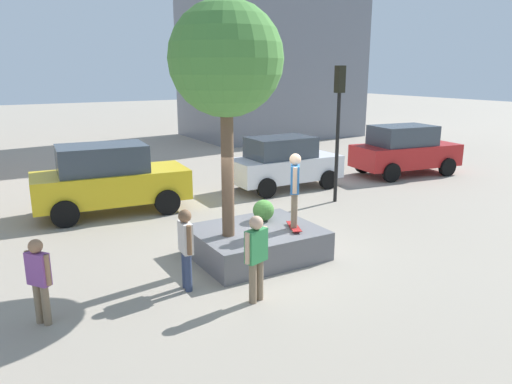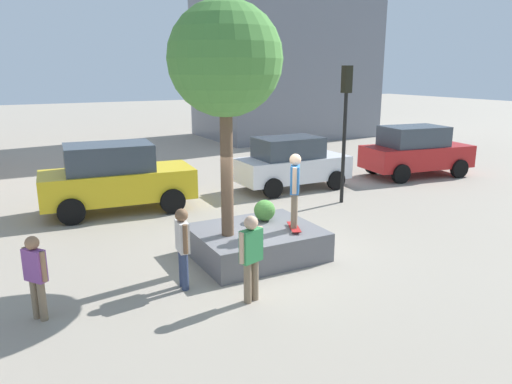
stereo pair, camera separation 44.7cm
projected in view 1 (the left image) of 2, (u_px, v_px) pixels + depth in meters
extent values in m
plane|color=#9E9384|center=(259.00, 257.00, 11.53)|extent=(120.00, 120.00, 0.00)
cube|color=slate|center=(256.00, 242.00, 11.52)|extent=(2.87, 2.35, 0.68)
cylinder|color=brown|center=(228.00, 166.00, 10.60)|extent=(0.28, 0.28, 3.21)
sphere|color=#4C8C3D|center=(226.00, 59.00, 10.04)|extent=(2.43, 2.43, 2.43)
sphere|color=#4C8C3D|center=(263.00, 210.00, 12.00)|extent=(0.53, 0.53, 0.53)
cube|color=#A51E1E|center=(294.00, 226.00, 11.41)|extent=(0.49, 0.82, 0.02)
sphere|color=beige|center=(300.00, 231.00, 11.18)|extent=(0.06, 0.06, 0.06)
sphere|color=beige|center=(293.00, 231.00, 11.16)|extent=(0.06, 0.06, 0.06)
sphere|color=beige|center=(295.00, 224.00, 11.67)|extent=(0.06, 0.06, 0.06)
sphere|color=beige|center=(288.00, 225.00, 11.65)|extent=(0.06, 0.06, 0.06)
cylinder|color=#847056|center=(294.00, 208.00, 11.40)|extent=(0.15, 0.15, 0.82)
cylinder|color=#847056|center=(294.00, 211.00, 11.21)|extent=(0.15, 0.15, 0.82)
cube|color=#2D6BB2|center=(295.00, 179.00, 11.12)|extent=(0.43, 0.49, 0.64)
cylinder|color=#D8AD8C|center=(295.00, 176.00, 11.35)|extent=(0.10, 0.10, 0.61)
cylinder|color=#D8AD8C|center=(295.00, 180.00, 10.88)|extent=(0.10, 0.10, 0.61)
sphere|color=#D8AD8C|center=(295.00, 159.00, 11.01)|extent=(0.27, 0.27, 0.27)
cube|color=gold|center=(112.00, 186.00, 14.96)|extent=(4.76, 2.34, 0.92)
cube|color=#38424C|center=(102.00, 158.00, 14.65)|extent=(2.72, 1.93, 0.83)
cylinder|color=black|center=(152.00, 189.00, 16.52)|extent=(0.80, 0.30, 0.78)
cylinder|color=black|center=(167.00, 202.00, 14.83)|extent=(0.80, 0.30, 0.78)
cylinder|color=black|center=(60.00, 198.00, 15.31)|extent=(0.80, 0.30, 0.78)
cylinder|color=black|center=(65.00, 214.00, 13.61)|extent=(0.80, 0.30, 0.78)
cube|color=white|center=(285.00, 168.00, 18.02)|extent=(4.22, 1.80, 0.84)
cube|color=#38424C|center=(281.00, 147.00, 17.72)|extent=(2.37, 1.57, 0.76)
cylinder|color=black|center=(301.00, 171.00, 19.51)|extent=(0.72, 0.22, 0.71)
cylinder|color=black|center=(328.00, 180.00, 18.03)|extent=(0.72, 0.22, 0.71)
cylinder|color=black|center=(242.00, 178.00, 18.22)|extent=(0.72, 0.22, 0.71)
cylinder|color=black|center=(266.00, 188.00, 16.73)|extent=(0.72, 0.22, 0.71)
cube|color=#B21E1E|center=(406.00, 155.00, 20.41)|extent=(4.71, 2.46, 0.90)
cube|color=#38424C|center=(403.00, 135.00, 20.11)|extent=(2.72, 1.98, 0.81)
cylinder|color=black|center=(416.00, 160.00, 21.91)|extent=(0.79, 0.32, 0.77)
cylinder|color=black|center=(447.00, 167.00, 20.22)|extent=(0.79, 0.32, 0.77)
cylinder|color=black|center=(363.00, 164.00, 20.82)|extent=(0.79, 0.32, 0.77)
cylinder|color=black|center=(391.00, 173.00, 19.13)|extent=(0.79, 0.32, 0.77)
cylinder|color=black|center=(337.00, 149.00, 15.95)|extent=(0.12, 0.12, 3.62)
cube|color=black|center=(340.00, 79.00, 15.40)|extent=(0.28, 0.24, 0.85)
sphere|color=red|center=(337.00, 71.00, 15.46)|extent=(0.14, 0.14, 0.14)
sphere|color=gold|center=(337.00, 80.00, 15.53)|extent=(0.14, 0.14, 0.14)
sphere|color=green|center=(336.00, 89.00, 15.60)|extent=(0.14, 0.14, 0.14)
cylinder|color=#847056|center=(46.00, 305.00, 8.38)|extent=(0.14, 0.14, 0.74)
cylinder|color=#847056|center=(38.00, 303.00, 8.45)|extent=(0.14, 0.14, 0.74)
cube|color=#8C4C99|center=(38.00, 269.00, 8.25)|extent=(0.39, 0.44, 0.58)
cylinder|color=#9E7251|center=(48.00, 270.00, 8.16)|extent=(0.09, 0.09, 0.55)
cylinder|color=#9E7251|center=(29.00, 266.00, 8.34)|extent=(0.09, 0.09, 0.55)
sphere|color=#9E7251|center=(35.00, 246.00, 8.15)|extent=(0.24, 0.24, 0.24)
cylinder|color=#847056|center=(253.00, 283.00, 9.17)|extent=(0.15, 0.15, 0.81)
cylinder|color=#847056|center=(260.00, 280.00, 9.31)|extent=(0.15, 0.15, 0.81)
cube|color=#338C4C|center=(256.00, 246.00, 9.06)|extent=(0.50, 0.33, 0.64)
cylinder|color=#D8AD8C|center=(247.00, 248.00, 8.88)|extent=(0.10, 0.10, 0.60)
cylinder|color=#D8AD8C|center=(265.00, 241.00, 9.23)|extent=(0.10, 0.10, 0.60)
sphere|color=#D8AD8C|center=(256.00, 223.00, 8.95)|extent=(0.27, 0.27, 0.27)
cylinder|color=navy|center=(185.00, 269.00, 9.83)|extent=(0.15, 0.15, 0.80)
cylinder|color=navy|center=(188.00, 272.00, 9.66)|extent=(0.15, 0.15, 0.80)
cube|color=silver|center=(186.00, 237.00, 9.57)|extent=(0.23, 0.47, 0.63)
cylinder|color=brown|center=(182.00, 233.00, 9.77)|extent=(0.10, 0.10, 0.59)
cylinder|color=brown|center=(189.00, 240.00, 9.36)|extent=(0.10, 0.10, 0.59)
sphere|color=brown|center=(185.00, 216.00, 9.46)|extent=(0.26, 0.26, 0.26)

